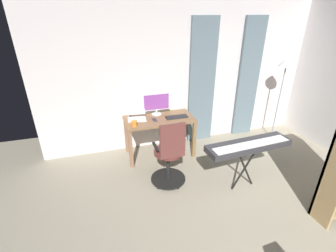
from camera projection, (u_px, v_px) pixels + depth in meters
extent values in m
cube|color=silver|center=(182.00, 75.00, 4.59)|extent=(5.40, 0.10, 2.79)
cube|color=slate|center=(248.00, 80.00, 4.94)|extent=(0.46, 0.06, 2.43)
cube|color=slate|center=(202.00, 84.00, 4.67)|extent=(0.53, 0.06, 2.43)
cube|color=#886444|center=(159.00, 119.00, 4.32)|extent=(1.25, 0.62, 0.04)
cube|color=olive|center=(194.00, 140.00, 4.40)|extent=(0.06, 0.06, 0.71)
cube|color=#8A6448|center=(131.00, 149.00, 4.09)|extent=(0.06, 0.06, 0.71)
cube|color=olive|center=(184.00, 128.00, 4.87)|extent=(0.06, 0.06, 0.71)
cube|color=#8B6549|center=(126.00, 135.00, 4.56)|extent=(0.06, 0.06, 0.71)
cylinder|color=black|center=(168.00, 178.00, 3.89)|extent=(0.56, 0.56, 0.02)
sphere|color=black|center=(183.00, 176.00, 3.96)|extent=(0.05, 0.05, 0.05)
sphere|color=black|center=(168.00, 170.00, 4.12)|extent=(0.05, 0.05, 0.05)
sphere|color=black|center=(153.00, 176.00, 3.96)|extent=(0.05, 0.05, 0.05)
sphere|color=black|center=(158.00, 188.00, 3.70)|extent=(0.05, 0.05, 0.05)
sphere|color=black|center=(178.00, 188.00, 3.70)|extent=(0.05, 0.05, 0.05)
cylinder|color=black|center=(168.00, 166.00, 3.78)|extent=(0.06, 0.06, 0.48)
cylinder|color=brown|center=(168.00, 152.00, 3.67)|extent=(0.45, 0.45, 0.05)
cube|color=brown|center=(173.00, 141.00, 3.37)|extent=(0.37, 0.06, 0.53)
cube|color=black|center=(155.00, 146.00, 3.55)|extent=(0.04, 0.24, 0.03)
cube|color=black|center=(181.00, 142.00, 3.67)|extent=(0.04, 0.24, 0.03)
cylinder|color=white|center=(157.00, 114.00, 4.47)|extent=(0.18, 0.18, 0.01)
cylinder|color=white|center=(157.00, 112.00, 4.45)|extent=(0.04, 0.04, 0.07)
cube|color=white|center=(156.00, 102.00, 4.37)|extent=(0.50, 0.03, 0.32)
cube|color=purple|center=(156.00, 102.00, 4.36)|extent=(0.46, 0.01, 0.28)
cube|color=#232328|center=(177.00, 117.00, 4.33)|extent=(0.40, 0.14, 0.02)
cube|color=white|center=(137.00, 119.00, 4.25)|extent=(0.35, 0.27, 0.02)
cube|color=white|center=(136.00, 110.00, 4.30)|extent=(0.34, 0.26, 0.08)
cube|color=#333338|center=(155.00, 120.00, 4.23)|extent=(0.08, 0.15, 0.01)
cylinder|color=orange|center=(134.00, 123.00, 3.99)|extent=(0.09, 0.09, 0.10)
torus|color=orange|center=(131.00, 124.00, 3.97)|extent=(0.07, 0.01, 0.07)
cube|color=#C54032|center=(333.00, 202.00, 3.07)|extent=(0.04, 0.19, 0.15)
cylinder|color=black|center=(245.00, 168.00, 3.62)|extent=(0.39, 0.05, 0.70)
cylinder|color=black|center=(245.00, 168.00, 3.62)|extent=(0.39, 0.05, 0.70)
cube|color=#333338|center=(249.00, 145.00, 3.45)|extent=(1.31, 0.39, 0.09)
cube|color=white|center=(252.00, 144.00, 3.38)|extent=(1.19, 0.24, 0.01)
cylinder|color=black|center=(271.00, 138.00, 5.19)|extent=(0.28, 0.28, 0.02)
cylinder|color=#A5A5A8|center=(278.00, 105.00, 4.86)|extent=(0.03, 0.03, 1.55)
cone|color=white|center=(287.00, 62.00, 4.49)|extent=(0.30, 0.30, 0.18)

